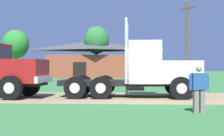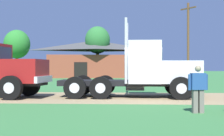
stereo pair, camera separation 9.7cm
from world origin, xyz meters
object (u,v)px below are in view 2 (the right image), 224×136
(utility_pole_near, at_px, (188,40))
(truck_foreground_white, at_px, (148,71))
(shed_building, at_px, (95,59))
(visitor_standing_near, at_px, (198,87))

(utility_pole_near, bearing_deg, truck_foreground_white, -106.10)
(utility_pole_near, bearing_deg, shed_building, 136.88)
(truck_foreground_white, height_order, utility_pole_near, utility_pole_near)
(visitor_standing_near, relative_size, utility_pole_near, 0.19)
(truck_foreground_white, xyz_separation_m, shed_building, (-6.07, 29.90, 1.32))
(visitor_standing_near, xyz_separation_m, utility_pole_near, (4.12, 24.57, 3.70))
(truck_foreground_white, height_order, shed_building, shed_building)
(truck_foreground_white, xyz_separation_m, utility_pole_near, (5.50, 19.07, 3.25))
(truck_foreground_white, bearing_deg, shed_building, 101.47)
(visitor_standing_near, bearing_deg, truck_foreground_white, 104.15)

